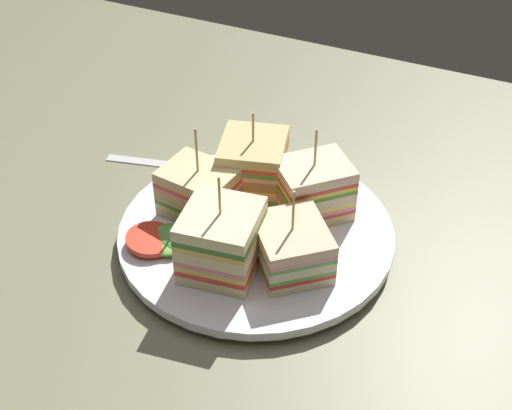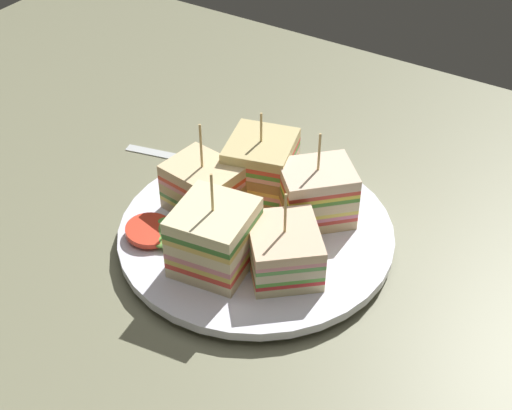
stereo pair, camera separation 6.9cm
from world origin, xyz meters
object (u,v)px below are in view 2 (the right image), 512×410
sandwich_wedge_2 (284,250)px  sandwich_wedge_3 (316,194)px  chip_pile (250,229)px  sandwich_wedge_1 (214,237)px  spoon (221,164)px  sandwich_wedge_4 (261,167)px  plate (256,234)px  sandwich_wedge_0 (203,189)px

sandwich_wedge_2 → sandwich_wedge_3: 8.24cm
chip_pile → sandwich_wedge_1: bearing=-95.9°
chip_pile → spoon: 14.27cm
spoon → sandwich_wedge_1: bearing=-70.5°
sandwich_wedge_4 → spoon: 9.17cm
plate → sandwich_wedge_3: size_ratio=2.74×
sandwich_wedge_3 → spoon: sandwich_wedge_3 is taller
sandwich_wedge_0 → chip_pile: sandwich_wedge_0 is taller
plate → sandwich_wedge_3: bearing=49.9°
sandwich_wedge_2 → chip_pile: size_ratio=1.21×
sandwich_wedge_2 → sandwich_wedge_1: bearing=75.0°
sandwich_wedge_0 → sandwich_wedge_2: size_ratio=1.07×
plate → sandwich_wedge_2: sandwich_wedge_2 is taller
sandwich_wedge_3 → sandwich_wedge_0: bearing=-18.5°
sandwich_wedge_1 → chip_pile: 5.68cm
sandwich_wedge_4 → plate: bearing=12.3°
plate → sandwich_wedge_4: sandwich_wedge_4 is taller
sandwich_wedge_2 → spoon: bearing=11.1°
sandwich_wedge_0 → chip_pile: bearing=-1.1°
sandwich_wedge_1 → sandwich_wedge_3: 11.80cm
plate → sandwich_wedge_3: 7.15cm
plate → sandwich_wedge_0: (-6.17, -0.16, 3.25)cm
sandwich_wedge_0 → sandwich_wedge_1: sandwich_wedge_1 is taller
plate → sandwich_wedge_2: (5.14, -3.41, 2.95)cm
sandwich_wedge_0 → sandwich_wedge_4: 6.55cm
sandwich_wedge_0 → chip_pile: (6.11, -0.92, -1.90)cm
sandwich_wedge_2 → plate: bearing=15.9°
sandwich_wedge_0 → chip_pile: size_ratio=1.29×
sandwich_wedge_1 → chip_pile: size_ratio=1.33×
plate → sandwich_wedge_2: 6.84cm
sandwich_wedge_4 → chip_pile: (2.80, -6.56, -2.42)cm
sandwich_wedge_4 → sandwich_wedge_3: bearing=68.4°
sandwich_wedge_2 → sandwich_wedge_3: bearing=-32.4°
sandwich_wedge_2 → chip_pile: (-5.21, 2.34, -1.59)cm
sandwich_wedge_1 → sandwich_wedge_3: sandwich_wedge_1 is taller
sandwich_wedge_3 → chip_pile: (-4.04, -5.80, -2.24)cm
plate → sandwich_wedge_1: size_ratio=2.63×
sandwich_wedge_1 → sandwich_wedge_2: (5.73, 2.74, -0.91)cm
sandwich_wedge_1 → spoon: (-9.63, 14.90, -4.50)cm
spoon → chip_pile: bearing=-57.5°
sandwich_wedge_0 → sandwich_wedge_4: bearing=67.0°
chip_pile → sandwich_wedge_4: bearing=113.2°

